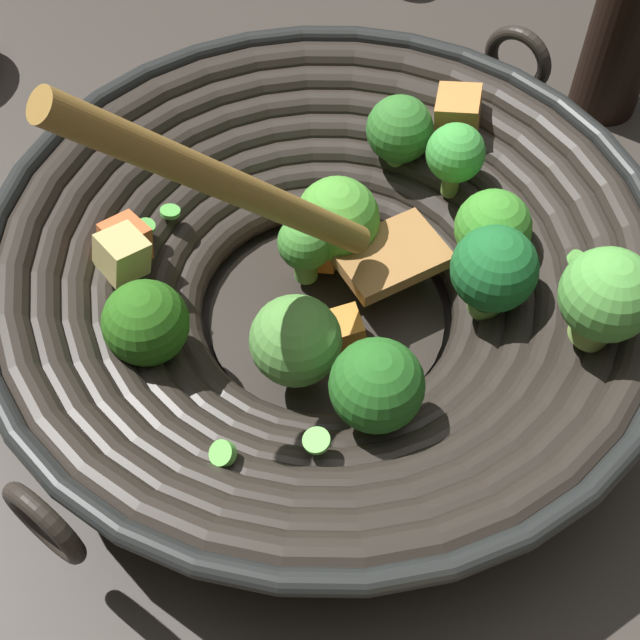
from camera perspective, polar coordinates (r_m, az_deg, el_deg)
name	(u,v)px	position (r m, az deg, el deg)	size (l,w,h in m)	color
ground_plane	(326,323)	(0.60, 0.43, -0.22)	(4.00, 4.00, 0.00)	#332D28
wok	(330,272)	(0.55, 0.68, 3.17)	(0.45, 0.43, 0.25)	black
soy_sauce_bottle	(629,20)	(0.74, 19.56, 18.04)	(0.06, 0.06, 0.20)	black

